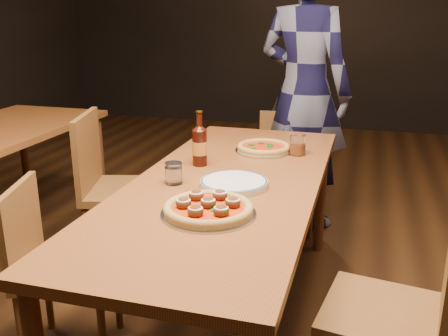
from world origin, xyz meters
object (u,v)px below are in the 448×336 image
(chair_main_sw, at_px, (126,189))
(diner, at_px, (304,92))
(pizza_margherita, at_px, (264,148))
(table_main, at_px, (227,195))
(amber_glass, at_px, (298,145))
(plate_stack, at_px, (234,183))
(chair_end, at_px, (286,171))
(water_glass, at_px, (174,173))
(pizza_meatball, at_px, (208,208))
(beer_bottle, at_px, (200,146))
(chair_main_nw, at_px, (69,268))
(chair_main_e, at_px, (384,312))

(chair_main_sw, bearing_deg, diner, -57.97)
(chair_main_sw, xyz_separation_m, pizza_margherita, (0.78, 0.07, 0.29))
(table_main, height_order, amber_glass, amber_glass)
(plate_stack, distance_m, diner, 1.47)
(chair_end, distance_m, amber_glass, 0.84)
(water_glass, bearing_deg, pizza_meatball, -48.82)
(pizza_margherita, height_order, beer_bottle, beer_bottle)
(beer_bottle, distance_m, diner, 1.26)
(table_main, bearing_deg, amber_glass, 63.94)
(plate_stack, height_order, diner, diner)
(pizza_meatball, bearing_deg, beer_bottle, 111.62)
(amber_glass, height_order, diner, diner)
(chair_main_nw, distance_m, chair_main_sw, 0.81)
(pizza_margherita, height_order, water_glass, water_glass)
(chair_main_nw, xyz_separation_m, plate_stack, (0.66, 0.29, 0.35))
(table_main, xyz_separation_m, pizza_margherita, (0.06, 0.51, 0.09))
(chair_main_nw, bearing_deg, water_glass, -74.70)
(beer_bottle, bearing_deg, pizza_margherita, 53.41)
(chair_main_sw, distance_m, water_glass, 0.81)
(pizza_meatball, bearing_deg, plate_stack, 87.83)
(plate_stack, relative_size, beer_bottle, 1.11)
(chair_main_sw, bearing_deg, amber_glass, -102.05)
(chair_end, bearing_deg, plate_stack, -100.88)
(beer_bottle, bearing_deg, chair_end, 75.92)
(table_main, height_order, pizza_meatball, pizza_meatball)
(chair_main_e, height_order, pizza_margherita, chair_main_e)
(chair_main_sw, relative_size, diner, 0.51)
(water_glass, relative_size, amber_glass, 0.90)
(amber_glass, bearing_deg, chair_main_nw, -134.82)
(chair_main_nw, bearing_deg, chair_main_e, -107.79)
(chair_main_e, relative_size, amber_glass, 8.54)
(chair_main_sw, bearing_deg, table_main, -136.26)
(plate_stack, distance_m, amber_glass, 0.60)
(table_main, distance_m, chair_end, 1.25)
(chair_main_nw, relative_size, chair_main_e, 0.93)
(chair_main_nw, bearing_deg, plate_stack, -83.38)
(pizza_margherita, xyz_separation_m, water_glass, (-0.27, -0.62, 0.03))
(chair_main_sw, relative_size, water_glass, 10.26)
(pizza_meatball, height_order, amber_glass, amber_glass)
(table_main, height_order, chair_end, chair_end)
(chair_end, xyz_separation_m, pizza_meatball, (-0.04, -1.61, 0.36))
(water_glass, height_order, diner, diner)
(chair_main_nw, xyz_separation_m, chair_main_e, (1.29, -0.02, 0.03))
(chair_main_e, xyz_separation_m, diner, (-0.54, 1.76, 0.49))
(diner, bearing_deg, table_main, 106.53)
(chair_main_e, relative_size, pizza_margherita, 2.95)
(chair_main_sw, distance_m, pizza_meatball, 1.16)
(chair_main_e, bearing_deg, pizza_meatball, -79.89)
(pizza_margherita, xyz_separation_m, amber_glass, (0.18, -0.02, 0.03))
(table_main, bearing_deg, chair_main_e, -28.94)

